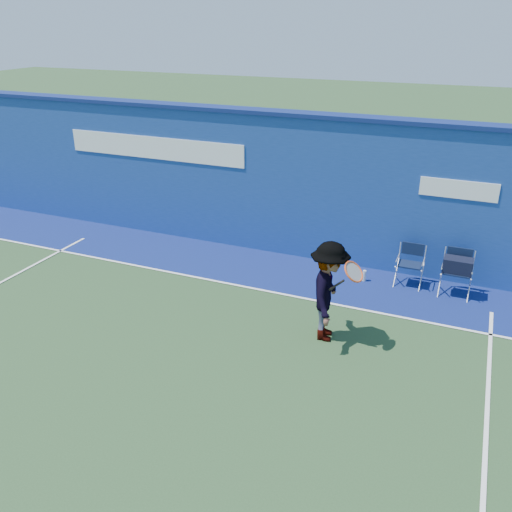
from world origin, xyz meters
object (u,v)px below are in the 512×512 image
at_px(directors_chair_left, 409,273).
at_px(directors_chair_right, 456,277).
at_px(water_bottle, 364,276).
at_px(tennis_player, 329,292).

relative_size(directors_chair_left, directors_chair_right, 0.92).
height_order(water_bottle, tennis_player, tennis_player).
distance_m(water_bottle, tennis_player, 2.40).
bearing_deg(water_bottle, directors_chair_left, 11.98).
bearing_deg(directors_chair_right, tennis_player, -127.56).
relative_size(directors_chair_right, tennis_player, 0.52).
distance_m(directors_chair_right, tennis_player, 3.02).
bearing_deg(directors_chair_right, water_bottle, -177.22).
xyz_separation_m(water_bottle, tennis_player, (-0.13, -2.28, 0.73)).
height_order(directors_chair_left, water_bottle, directors_chair_left).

